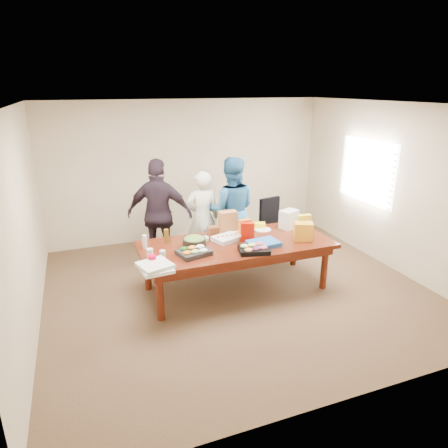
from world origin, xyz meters
name	(u,v)px	position (x,y,z in m)	size (l,w,h in m)	color
floor	(236,289)	(0.00, 0.00, -0.01)	(5.50, 5.00, 0.02)	#47301E
ceiling	(238,103)	(0.00, 0.00, 2.71)	(5.50, 5.00, 0.02)	white
wall_back	(189,170)	(0.00, 2.50, 1.35)	(5.50, 0.04, 2.70)	beige
wall_front	(347,279)	(0.00, -2.50, 1.35)	(5.50, 0.04, 2.70)	beige
wall_left	(23,226)	(-2.75, 0.00, 1.35)	(0.04, 5.00, 2.70)	beige
wall_right	(391,187)	(2.75, 0.00, 1.35)	(0.04, 5.00, 2.70)	beige
window_panel	(366,171)	(2.72, 0.60, 1.50)	(0.03, 1.40, 1.10)	white
window_blinds	(365,171)	(2.68, 0.60, 1.50)	(0.04, 1.36, 1.00)	beige
conference_table	(236,266)	(0.00, 0.00, 0.38)	(2.80, 1.20, 0.75)	#4C1C0F
office_chair	(274,230)	(1.09, 0.90, 0.50)	(0.51, 0.51, 1.00)	black
person_center	(203,218)	(-0.16, 1.11, 0.81)	(0.59, 0.39, 1.61)	silver
person_right	(231,210)	(0.33, 1.05, 0.91)	(0.89, 0.69, 1.82)	#2A679C
person_left	(160,215)	(-0.88, 1.20, 0.92)	(1.08, 0.45, 1.85)	black
veggie_tray	(194,253)	(-0.71, -0.20, 0.78)	(0.42, 0.33, 0.06)	black
fruit_tray	(254,250)	(0.10, -0.40, 0.78)	(0.41, 0.32, 0.06)	black
sheet_cake	(227,238)	(-0.10, 0.13, 0.78)	(0.39, 0.29, 0.07)	silver
salad_bowl	(194,242)	(-0.61, 0.11, 0.81)	(0.34, 0.34, 0.11)	black
chip_bag_blue	(263,243)	(0.32, -0.24, 0.78)	(0.43, 0.32, 0.06)	#245DB1
chip_bag_red	(248,232)	(0.18, 0.01, 0.89)	(0.19, 0.08, 0.28)	#AC0D00
chip_bag_yellow	(304,224)	(1.12, -0.01, 0.90)	(0.20, 0.08, 0.31)	yellow
chip_bag_orange	(245,229)	(0.19, 0.14, 0.90)	(0.19, 0.08, 0.29)	orange
mayo_jar	(234,228)	(0.14, 0.45, 0.81)	(0.08, 0.08, 0.12)	white
mustard_bottle	(247,226)	(0.35, 0.41, 0.84)	(0.06, 0.06, 0.18)	gold
dressing_bottle	(166,236)	(-0.96, 0.37, 0.85)	(0.06, 0.06, 0.20)	brown
ranch_bottle	(145,242)	(-1.29, 0.27, 0.85)	(0.06, 0.06, 0.19)	silver
banana_bunch	(258,225)	(0.57, 0.49, 0.79)	(0.24, 0.14, 0.08)	yellow
bread_loaf	(217,230)	(-0.13, 0.47, 0.81)	(0.30, 0.13, 0.12)	brown
kraft_bag	(228,223)	(0.02, 0.41, 0.93)	(0.28, 0.16, 0.36)	#9C6435
red_cup	(152,260)	(-1.30, -0.33, 0.82)	(0.10, 0.10, 0.13)	red
clear_cup_a	(163,254)	(-1.13, -0.18, 0.81)	(0.08, 0.08, 0.11)	silver
clear_cup_b	(150,253)	(-1.28, -0.08, 0.81)	(0.09, 0.09, 0.12)	white
pizza_box_lower	(156,269)	(-1.29, -0.51, 0.77)	(0.38, 0.38, 0.04)	white
pizza_box_upper	(155,265)	(-1.30, -0.49, 0.81)	(0.38, 0.38, 0.04)	silver
plate_a	(263,230)	(0.60, 0.36, 0.76)	(0.27, 0.27, 0.02)	white
plate_b	(254,227)	(0.52, 0.52, 0.76)	(0.25, 0.25, 0.02)	silver
dip_bowl_a	(234,232)	(0.11, 0.36, 0.78)	(0.14, 0.14, 0.05)	white
dip_bowl_b	(204,239)	(-0.42, 0.24, 0.78)	(0.15, 0.15, 0.06)	#C7B498
grocery_bag_white	(289,219)	(1.03, 0.30, 0.90)	(0.28, 0.20, 0.30)	silver
grocery_bag_yellow	(303,231)	(0.98, -0.24, 0.88)	(0.27, 0.18, 0.27)	orange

